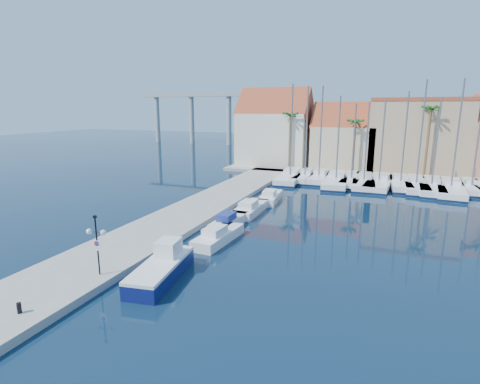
# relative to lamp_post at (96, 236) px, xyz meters

# --- Properties ---
(ground) EXTENTS (260.00, 260.00, 0.00)m
(ground) POSITION_rel_lamp_post_xyz_m (7.00, 0.74, -3.00)
(ground) COLOR black
(ground) RESTS_ON ground
(quay_west) EXTENTS (6.00, 77.00, 0.50)m
(quay_west) POSITION_rel_lamp_post_xyz_m (-2.00, 14.24, -2.75)
(quay_west) COLOR gray
(quay_west) RESTS_ON ground
(shore_north) EXTENTS (54.00, 16.00, 0.50)m
(shore_north) POSITION_rel_lamp_post_xyz_m (17.00, 48.74, -2.75)
(shore_north) COLOR gray
(shore_north) RESTS_ON ground
(lamp_post) EXTENTS (1.28, 0.50, 3.81)m
(lamp_post) POSITION_rel_lamp_post_xyz_m (0.00, 0.00, 0.00)
(lamp_post) COLOR black
(lamp_post) RESTS_ON quay_west
(bollard) EXTENTS (0.22, 0.22, 0.56)m
(bollard) POSITION_rel_lamp_post_xyz_m (-0.58, -5.02, -2.22)
(bollard) COLOR black
(bollard) RESTS_ON quay_west
(fishing_boat) EXTENTS (2.96, 6.44, 2.17)m
(fishing_boat) POSITION_rel_lamp_post_xyz_m (3.29, 1.89, -2.28)
(fishing_boat) COLOR #0E1652
(fishing_boat) RESTS_ON ground
(motorboat_west_0) EXTENTS (2.23, 5.90, 1.40)m
(motorboat_west_0) POSITION_rel_lamp_post_xyz_m (3.79, 9.13, -2.49)
(motorboat_west_0) COLOR white
(motorboat_west_0) RESTS_ON ground
(motorboat_west_1) EXTENTS (1.79, 5.42, 1.40)m
(motorboat_west_1) POSITION_rel_lamp_post_xyz_m (3.04, 13.02, -2.49)
(motorboat_west_1) COLOR white
(motorboat_west_1) RESTS_ON ground
(motorboat_west_2) EXTENTS (2.07, 6.35, 1.40)m
(motorboat_west_2) POSITION_rel_lamp_post_xyz_m (3.30, 17.97, -2.49)
(motorboat_west_2) COLOR white
(motorboat_west_2) RESTS_ON ground
(motorboat_west_3) EXTENTS (2.41, 5.93, 1.40)m
(motorboat_west_3) POSITION_rel_lamp_post_xyz_m (3.73, 23.50, -2.49)
(motorboat_west_3) COLOR white
(motorboat_west_3) RESTS_ON ground
(sailboat_0) EXTENTS (3.75, 11.58, 13.77)m
(sailboat_0) POSITION_rel_lamp_post_xyz_m (2.86, 36.64, -2.42)
(sailboat_0) COLOR white
(sailboat_0) RESTS_ON ground
(sailboat_1) EXTENTS (2.70, 8.49, 13.47)m
(sailboat_1) POSITION_rel_lamp_post_xyz_m (4.93, 37.25, -2.37)
(sailboat_1) COLOR white
(sailboat_1) RESTS_ON ground
(sailboat_2) EXTENTS (2.38, 8.90, 13.46)m
(sailboat_2) POSITION_rel_lamp_post_xyz_m (6.89, 37.51, -2.38)
(sailboat_2) COLOR white
(sailboat_2) RESTS_ON ground
(sailboat_3) EXTENTS (3.84, 11.95, 12.09)m
(sailboat_3) POSITION_rel_lamp_post_xyz_m (9.45, 36.34, -2.44)
(sailboat_3) COLOR white
(sailboat_3) RESTS_ON ground
(sailboat_4) EXTENTS (2.77, 9.20, 11.07)m
(sailboat_4) POSITION_rel_lamp_post_xyz_m (11.49, 37.07, -2.42)
(sailboat_4) COLOR white
(sailboat_4) RESTS_ON ground
(sailboat_5) EXTENTS (3.55, 11.19, 11.34)m
(sailboat_5) POSITION_rel_lamp_post_xyz_m (13.13, 36.46, -2.44)
(sailboat_5) COLOR white
(sailboat_5) RESTS_ON ground
(sailboat_6) EXTENTS (4.04, 11.80, 11.62)m
(sailboat_6) POSITION_rel_lamp_post_xyz_m (15.17, 36.76, -2.44)
(sailboat_6) COLOR white
(sailboat_6) RESTS_ON ground
(sailboat_7) EXTENTS (3.26, 9.73, 12.58)m
(sailboat_7) POSITION_rel_lamp_post_xyz_m (17.75, 37.14, -2.41)
(sailboat_7) COLOR white
(sailboat_7) RESTS_ON ground
(sailboat_8) EXTENTS (3.16, 10.96, 13.95)m
(sailboat_8) POSITION_rel_lamp_post_xyz_m (19.65, 36.88, -2.41)
(sailboat_8) COLOR white
(sailboat_8) RESTS_ON ground
(sailboat_9) EXTENTS (3.31, 11.43, 11.80)m
(sailboat_9) POSITION_rel_lamp_post_xyz_m (21.46, 36.53, -2.44)
(sailboat_9) COLOR white
(sailboat_9) RESTS_ON ground
(sailboat_10) EXTENTS (4.02, 11.99, 13.93)m
(sailboat_10) POSITION_rel_lamp_post_xyz_m (23.64, 36.15, -2.42)
(sailboat_10) COLOR white
(sailboat_10) RESTS_ON ground
(sailboat_11) EXTENTS (2.47, 8.28, 12.63)m
(sailboat_11) POSITION_rel_lamp_post_xyz_m (26.08, 37.64, -2.38)
(sailboat_11) COLOR white
(sailboat_11) RESTS_ON ground
(building_0) EXTENTS (12.30, 9.00, 13.50)m
(building_0) POSITION_rel_lamp_post_xyz_m (-3.00, 47.74, 3.52)
(building_0) COLOR beige
(building_0) RESTS_ON shore_north
(building_1) EXTENTS (10.30, 8.00, 11.00)m
(building_1) POSITION_rel_lamp_post_xyz_m (9.00, 47.74, 2.30)
(building_1) COLOR beige
(building_1) RESTS_ON shore_north
(building_2) EXTENTS (14.20, 10.20, 11.50)m
(building_2) POSITION_rel_lamp_post_xyz_m (20.00, 48.74, 3.26)
(building_2) COLOR tan
(building_2) RESTS_ON shore_north
(palm_0) EXTENTS (2.60, 2.60, 10.15)m
(palm_0) POSITION_rel_lamp_post_xyz_m (1.00, 42.74, 6.08)
(palm_0) COLOR brown
(palm_0) RESTS_ON shore_north
(palm_1) EXTENTS (2.60, 2.60, 9.15)m
(palm_1) POSITION_rel_lamp_post_xyz_m (11.00, 42.74, 5.13)
(palm_1) COLOR brown
(palm_1) RESTS_ON shore_north
(palm_2) EXTENTS (2.60, 2.60, 11.15)m
(palm_2) POSITION_rel_lamp_post_xyz_m (21.00, 42.74, 7.02)
(palm_2) COLOR brown
(palm_2) RESTS_ON shore_north
(viaduct) EXTENTS (48.00, 2.20, 14.45)m
(viaduct) POSITION_rel_lamp_post_xyz_m (-32.07, 82.74, 7.25)
(viaduct) COLOR #9E9E99
(viaduct) RESTS_ON ground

